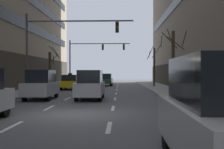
{
  "coord_description": "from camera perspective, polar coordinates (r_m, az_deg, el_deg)",
  "views": [
    {
      "loc": [
        2.09,
        -12.36,
        1.89
      ],
      "look_at": [
        0.99,
        22.9,
        1.6
      ],
      "focal_mm": 43.74,
      "sensor_mm": 36.0,
      "label": 1
    }
  ],
  "objects": [
    {
      "name": "sidewalk_right",
      "position": [
        13.32,
        22.25,
        -7.43
      ],
      "size": [
        3.23,
        80.0,
        0.14
      ],
      "primitive_type": "cube",
      "color": "gray",
      "rests_on": "ground"
    },
    {
      "name": "lane_stripe_l2_s8",
      "position": [
        34.41,
        1.13,
        -2.68
      ],
      "size": [
        0.16,
        2.0,
        0.01
      ],
      "primitive_type": "cube",
      "color": "silver",
      "rests_on": "ground"
    },
    {
      "name": "lane_stripe_l1_s6",
      "position": [
        24.73,
        -7.05,
        -3.92
      ],
      "size": [
        0.16,
        2.0,
        0.01
      ],
      "primitive_type": "cube",
      "color": "silver",
      "rests_on": "ground"
    },
    {
      "name": "car_driving_1",
      "position": [
        19.04,
        -4.55,
        -2.18
      ],
      "size": [
        1.77,
        4.22,
        2.04
      ],
      "color": "black",
      "rests_on": "ground"
    },
    {
      "name": "lane_stripe_l1_s5",
      "position": [
        19.82,
        -9.28,
        -5.01
      ],
      "size": [
        0.16,
        2.0,
        0.01
      ],
      "primitive_type": "cube",
      "color": "silver",
      "rests_on": "ground"
    },
    {
      "name": "car_driving_3",
      "position": [
        38.37,
        -1.36,
        -1.1
      ],
      "size": [
        2.02,
        4.61,
        1.71
      ],
      "color": "black",
      "rests_on": "ground"
    },
    {
      "name": "lane_stripe_l2_s5",
      "position": [
        19.46,
        0.62,
        -5.1
      ],
      "size": [
        0.16,
        2.0,
        0.01
      ],
      "primitive_type": "cube",
      "color": "silver",
      "rests_on": "ground"
    },
    {
      "name": "lane_stripe_l1_s3",
      "position": [
        10.27,
        -20.23,
        -10.16
      ],
      "size": [
        0.16,
        2.0,
        0.01
      ],
      "primitive_type": "cube",
      "color": "silver",
      "rests_on": "ground"
    },
    {
      "name": "ground_plane",
      "position": [
        12.68,
        -7.81,
        -8.12
      ],
      "size": [
        120.0,
        120.0,
        0.0
      ],
      "primitive_type": "plane",
      "color": "#515156"
    },
    {
      "name": "lane_stripe_l1_s10",
      "position": [
        44.56,
        -3.09,
        -1.96
      ],
      "size": [
        0.16,
        2.0,
        0.01
      ],
      "primitive_type": "cube",
      "color": "silver",
      "rests_on": "ground"
    },
    {
      "name": "car_driving_4",
      "position": [
        19.79,
        -14.54,
        -2.07
      ],
      "size": [
        1.9,
        4.29,
        2.05
      ],
      "color": "black",
      "rests_on": "ground"
    },
    {
      "name": "street_tree_2",
      "position": [
        35.13,
        8.79,
        1.84
      ],
      "size": [
        1.88,
        1.43,
        5.35
      ],
      "color": "#4C3823",
      "rests_on": "sidewalk_right"
    },
    {
      "name": "street_tree_3",
      "position": [
        33.49,
        -12.8,
        1.26
      ],
      "size": [
        1.5,
        2.08,
        4.85
      ],
      "color": "#4C3823",
      "rests_on": "sidewalk_left"
    },
    {
      "name": "street_tree_0",
      "position": [
        22.79,
        12.63,
        3.0
      ],
      "size": [
        2.09,
        2.08,
        5.34
      ],
      "color": "#4C3823",
      "rests_on": "sidewalk_right"
    },
    {
      "name": "lane_stripe_l1_s9",
      "position": [
        39.59,
        -3.71,
        -2.27
      ],
      "size": [
        0.16,
        2.0,
        0.01
      ],
      "primitive_type": "cube",
      "color": "silver",
      "rests_on": "ground"
    },
    {
      "name": "traffic_signal_0",
      "position": [
        22.55,
        -11.09,
        7.25
      ],
      "size": [
        8.7,
        0.35,
        6.49
      ],
      "color": "#4C4C51",
      "rests_on": "sidewalk_left"
    },
    {
      "name": "lane_stripe_l2_s9",
      "position": [
        39.41,
        1.21,
        -2.28
      ],
      "size": [
        0.16,
        2.0,
        0.01
      ],
      "primitive_type": "cube",
      "color": "silver",
      "rests_on": "ground"
    },
    {
      "name": "lane_stripe_l2_s7",
      "position": [
        29.42,
        1.02,
        -3.21
      ],
      "size": [
        0.16,
        2.0,
        0.01
      ],
      "primitive_type": "cube",
      "color": "silver",
      "rests_on": "ground"
    },
    {
      "name": "pedestrian_0",
      "position": [
        13.51,
        19.79,
        -2.69
      ],
      "size": [
        0.23,
        0.53,
        1.74
      ],
      "color": "black",
      "rests_on": "sidewalk_right"
    },
    {
      "name": "taxi_driving_5",
      "position": [
        42.52,
        -5.59,
        -0.99
      ],
      "size": [
        2.03,
        4.45,
        1.82
      ],
      "color": "black",
      "rests_on": "ground"
    },
    {
      "name": "traffic_signal_1",
      "position": [
        40.99,
        -4.49,
        4.55
      ],
      "size": [
        9.07,
        0.35,
        6.56
      ],
      "color": "#4C4C51",
      "rests_on": "sidewalk_left"
    },
    {
      "name": "lane_stripe_l1_s8",
      "position": [
        34.62,
        -4.5,
        -2.66
      ],
      "size": [
        0.16,
        2.0,
        0.01
      ],
      "primitive_type": "cube",
      "color": "silver",
      "rests_on": "ground"
    },
    {
      "name": "lane_stripe_l1_s7",
      "position": [
        29.66,
        -5.56,
        -3.18
      ],
      "size": [
        0.16,
        2.0,
        0.01
      ],
      "primitive_type": "cube",
      "color": "silver",
      "rests_on": "ground"
    },
    {
      "name": "lane_stripe_l2_s6",
      "position": [
        24.44,
        0.86,
        -3.96
      ],
      "size": [
        0.16,
        2.0,
        0.01
      ],
      "primitive_type": "cube",
      "color": "silver",
      "rests_on": "ground"
    },
    {
      "name": "lane_stripe_l1_s4",
      "position": [
        14.97,
        -12.99,
        -6.79
      ],
      "size": [
        0.16,
        2.0,
        0.01
      ],
      "primitive_type": "cube",
      "color": "silver",
      "rests_on": "ground"
    },
    {
      "name": "lane_stripe_l2_s10",
      "position": [
        44.4,
        1.28,
        -1.97
      ],
      "size": [
        0.16,
        2.0,
        0.01
      ],
      "primitive_type": "cube",
      "color": "silver",
      "rests_on": "ground"
    },
    {
      "name": "lane_stripe_l2_s4",
      "position": [
        14.49,
        0.21,
        -7.02
      ],
      "size": [
        0.16,
        2.0,
        0.01
      ],
      "primitive_type": "cube",
      "color": "silver",
      "rests_on": "ground"
    },
    {
      "name": "taxi_driving_2",
      "position": [
        30.49,
        -8.7,
        -1.59
      ],
      "size": [
        1.93,
        4.38,
        1.8
      ],
      "color": "black",
      "rests_on": "ground"
    },
    {
      "name": "lane_stripe_l2_s3",
      "position": [
        9.56,
        -0.63,
        -10.93
      ],
      "size": [
        0.16,
        2.0,
        0.01
      ],
      "primitive_type": "cube",
      "color": "silver",
      "rests_on": "ground"
    }
  ]
}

